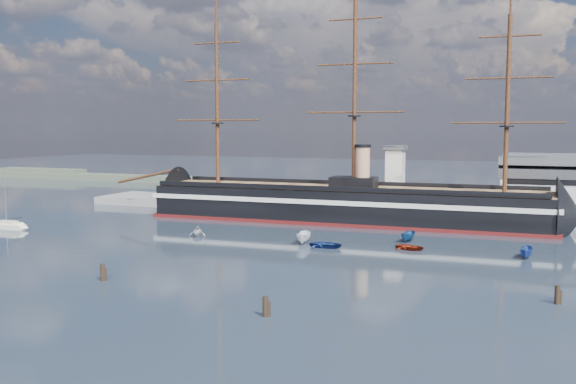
% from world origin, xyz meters
% --- Properties ---
extents(ground, '(600.00, 600.00, 0.00)m').
position_xyz_m(ground, '(0.00, 40.00, 0.00)').
color(ground, '#192738').
rests_on(ground, ground).
extents(quay, '(180.00, 18.00, 2.00)m').
position_xyz_m(quay, '(10.00, 76.00, 0.00)').
color(quay, slate).
rests_on(quay, ground).
extents(quay_tower, '(5.00, 5.00, 15.00)m').
position_xyz_m(quay_tower, '(3.00, 73.00, 9.75)').
color(quay_tower, silver).
rests_on(quay_tower, ground).
extents(shoreline, '(120.00, 10.00, 4.00)m').
position_xyz_m(shoreline, '(-139.23, 135.00, 1.45)').
color(shoreline, '#3F4C38').
rests_on(shoreline, ground).
extents(warship, '(113.03, 17.93, 53.94)m').
position_xyz_m(warship, '(-7.31, 60.00, 4.04)').
color(warship, black).
rests_on(warship, ground).
extents(sailboat, '(7.94, 2.65, 12.56)m').
position_xyz_m(sailboat, '(-68.54, 24.51, 0.80)').
color(sailboat, silver).
rests_on(sailboat, ground).
extents(motorboat_a, '(7.09, 3.49, 2.72)m').
position_xyz_m(motorboat_a, '(-4.97, 31.18, 0.00)').
color(motorboat_a, white).
rests_on(motorboat_a, ground).
extents(motorboat_b, '(1.64, 3.78, 1.74)m').
position_xyz_m(motorboat_b, '(0.12, 28.87, 0.00)').
color(motorboat_b, navy).
rests_on(motorboat_b, ground).
extents(motorboat_c, '(6.24, 2.98, 2.40)m').
position_xyz_m(motorboat_c, '(12.57, 39.90, 0.00)').
color(motorboat_c, navy).
rests_on(motorboat_c, ground).
extents(motorboat_d, '(6.51, 4.18, 2.21)m').
position_xyz_m(motorboat_d, '(-27.27, 31.38, 0.00)').
color(motorboat_d, silver).
rests_on(motorboat_d, ground).
extents(motorboat_e, '(1.95, 3.39, 1.49)m').
position_xyz_m(motorboat_e, '(14.40, 32.24, 0.00)').
color(motorboat_e, maroon).
rests_on(motorboat_e, ground).
extents(motorboat_f, '(5.94, 2.55, 2.32)m').
position_xyz_m(motorboat_f, '(33.46, 31.77, 0.00)').
color(motorboat_f, navy).
rests_on(motorboat_f, ground).
extents(piling_near_left, '(0.64, 0.64, 3.12)m').
position_xyz_m(piling_near_left, '(-21.31, -5.96, 0.00)').
color(piling_near_left, black).
rests_on(piling_near_left, ground).
extents(piling_near_mid, '(0.64, 0.64, 3.07)m').
position_xyz_m(piling_near_mid, '(6.57, -13.35, 0.00)').
color(piling_near_mid, black).
rests_on(piling_near_mid, ground).
extents(piling_far_right, '(0.64, 0.64, 3.00)m').
position_xyz_m(piling_far_right, '(37.38, 4.23, 0.00)').
color(piling_far_right, black).
rests_on(piling_far_right, ground).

